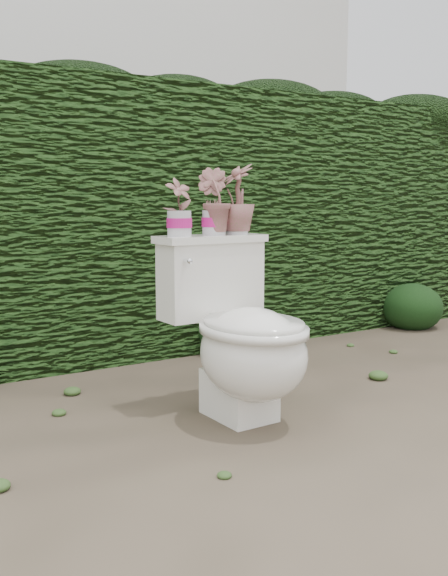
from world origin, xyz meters
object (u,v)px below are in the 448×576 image
potted_plant_center (214,203)px  potted_plant_right (237,201)px  potted_plant_left (179,209)px  toilet (242,337)px

potted_plant_center → potted_plant_right: potted_plant_right is taller
potted_plant_center → potted_plant_right: 0.12m
potted_plant_left → potted_plant_right: potted_plant_right is taller
potted_plant_left → potted_plant_right: size_ratio=0.79×
potted_plant_left → toilet: bearing=-62.2°
toilet → potted_plant_center: (0.01, 0.24, 0.56)m
toilet → potted_plant_left: potted_plant_left is taller
toilet → potted_plant_left: (-0.17, 0.23, 0.54)m
toilet → potted_plant_center: size_ratio=2.72×
potted_plant_left → potted_plant_right: bearing=-6.1°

